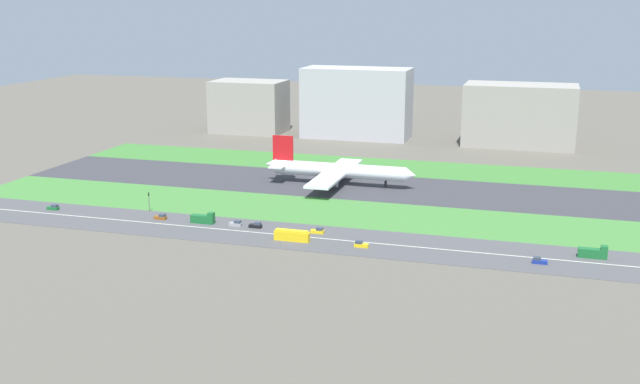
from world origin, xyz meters
TOP-DOWN VIEW (x-y plane):
  - ground_plane at (0.00, 0.00)m, footprint 800.00×800.00m
  - runway at (0.00, 0.00)m, footprint 280.00×46.00m
  - grass_median_north at (0.00, 41.00)m, footprint 280.00×36.00m
  - grass_median_south at (0.00, -41.00)m, footprint 280.00×36.00m
  - highway at (0.00, -73.00)m, footprint 280.00×28.00m
  - highway_centerline at (0.00, -73.00)m, footprint 266.00×0.50m
  - airliner at (-5.54, 0.00)m, footprint 65.00×56.00m
  - car_4 at (78.09, -78.00)m, footprint 4.40×1.80m
  - car_3 at (-94.98, -68.00)m, footprint 4.40×1.80m
  - car_0 at (7.20, -68.00)m, footprint 4.40×1.80m
  - truck_0 at (-34.35, -68.00)m, footprint 8.40×2.50m
  - bus_0 at (1.46, -78.00)m, footprint 11.60×2.50m
  - car_5 at (-14.84, -68.00)m, footprint 4.40×1.80m
  - car_1 at (-22.14, -68.00)m, footprint 4.40×1.80m
  - truck_1 at (93.58, -68.00)m, footprint 8.40×2.50m
  - car_2 at (-50.80, -68.00)m, footprint 4.40×1.80m
  - car_6 at (24.25, -78.00)m, footprint 4.40×1.80m
  - traffic_light at (-59.74, -60.01)m, footprint 0.36×0.50m
  - terminal_building at (-90.00, 114.00)m, footprint 41.67×26.96m
  - hangar_building at (-25.16, 114.00)m, footprint 59.53×25.63m
  - office_tower at (63.67, 114.00)m, footprint 57.66×29.03m
  - fuel_tank_west at (-14.62, 159.00)m, footprint 18.42×18.42m

SIDE VIEW (x-z plane):
  - ground_plane at x=0.00m, z-range 0.00..0.00m
  - runway at x=0.00m, z-range 0.00..0.10m
  - grass_median_north at x=0.00m, z-range 0.00..0.10m
  - grass_median_south at x=0.00m, z-range 0.00..0.10m
  - highway at x=0.00m, z-range 0.00..0.10m
  - highway_centerline at x=0.00m, z-range 0.10..0.11m
  - car_4 at x=78.09m, z-range -0.08..1.92m
  - car_3 at x=-94.98m, z-range -0.08..1.92m
  - car_0 at x=7.20m, z-range -0.08..1.92m
  - car_5 at x=-14.84m, z-range -0.08..1.92m
  - car_1 at x=-22.14m, z-range -0.08..1.92m
  - car_2 at x=-50.80m, z-range -0.08..1.92m
  - car_6 at x=24.25m, z-range -0.08..1.92m
  - truck_0 at x=-34.35m, z-range -0.33..3.67m
  - truck_1 at x=93.58m, z-range -0.33..3.67m
  - bus_0 at x=1.46m, z-range 0.07..3.57m
  - traffic_light at x=-59.74m, z-range 0.69..7.89m
  - fuel_tank_west at x=-14.62m, z-range 0.00..12.37m
  - airliner at x=-5.54m, z-range -3.62..16.08m
  - terminal_building at x=-90.00m, z-range 0.00..30.02m
  - office_tower at x=63.67m, z-range 0.00..32.62m
  - hangar_building at x=-25.16m, z-range 0.00..38.97m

